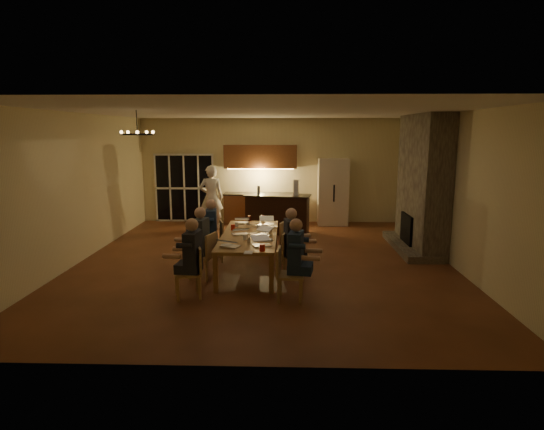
{
  "coord_description": "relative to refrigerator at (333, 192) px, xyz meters",
  "views": [
    {
      "loc": [
        0.48,
        -9.56,
        2.8
      ],
      "look_at": [
        0.17,
        0.3,
        0.98
      ],
      "focal_mm": 30.0,
      "sensor_mm": 36.0,
      "label": 1
    }
  ],
  "objects": [
    {
      "name": "floor",
      "position": [
        -1.9,
        -4.15,
        -1.0
      ],
      "size": [
        9.0,
        9.0,
        0.0
      ],
      "primitive_type": "plane",
      "color": "brown",
      "rests_on": "ground"
    },
    {
      "name": "back_wall",
      "position": [
        -1.9,
        0.37,
        0.6
      ],
      "size": [
        8.0,
        0.04,
        3.2
      ],
      "primitive_type": "cube",
      "color": "beige",
      "rests_on": "ground"
    },
    {
      "name": "left_wall",
      "position": [
        -5.92,
        -4.15,
        0.6
      ],
      "size": [
        0.04,
        9.0,
        3.2
      ],
      "primitive_type": "cube",
      "color": "beige",
      "rests_on": "ground"
    },
    {
      "name": "right_wall",
      "position": [
        2.12,
        -4.15,
        0.6
      ],
      "size": [
        0.04,
        9.0,
        3.2
      ],
      "primitive_type": "cube",
      "color": "beige",
      "rests_on": "ground"
    },
    {
      "name": "ceiling",
      "position": [
        -1.9,
        -4.15,
        2.22
      ],
      "size": [
        8.0,
        9.0,
        0.04
      ],
      "primitive_type": "cube",
      "color": "white",
      "rests_on": "back_wall"
    },
    {
      "name": "french_doors",
      "position": [
        -4.6,
        0.32,
        0.05
      ],
      "size": [
        1.86,
        0.08,
        2.1
      ],
      "primitive_type": "cube",
      "color": "black",
      "rests_on": "ground"
    },
    {
      "name": "fireplace",
      "position": [
        1.8,
        -2.95,
        0.6
      ],
      "size": [
        0.58,
        2.5,
        3.2
      ],
      "primitive_type": "cube",
      "color": "#6D6556",
      "rests_on": "ground"
    },
    {
      "name": "kitchenette",
      "position": [
        -2.2,
        0.05,
        0.2
      ],
      "size": [
        2.24,
        0.68,
        2.4
      ],
      "primitive_type": null,
      "color": "brown",
      "rests_on": "ground"
    },
    {
      "name": "refrigerator",
      "position": [
        0.0,
        0.0,
        0.0
      ],
      "size": [
        0.9,
        0.68,
        2.0
      ],
      "primitive_type": "cube",
      "color": "#EFE0C8",
      "rests_on": "ground"
    },
    {
      "name": "dining_table",
      "position": [
        -2.16,
        -4.76,
        -0.62
      ],
      "size": [
        1.1,
        2.83,
        0.75
      ],
      "primitive_type": "cube",
      "color": "#9E693F",
      "rests_on": "ground"
    },
    {
      "name": "bar_island",
      "position": [
        -1.65,
        -1.29,
        -0.46
      ],
      "size": [
        1.9,
        0.98,
        1.08
      ],
      "primitive_type": "cube",
      "rotation": [
        0.0,
        0.0,
        -0.17
      ],
      "color": "black",
      "rests_on": "ground"
    },
    {
      "name": "chair_left_near",
      "position": [
        -3.08,
        -6.36,
        -0.55
      ],
      "size": [
        0.55,
        0.55,
        0.89
      ],
      "primitive_type": null,
      "rotation": [
        0.0,
        0.0,
        -1.26
      ],
      "color": "tan",
      "rests_on": "ground"
    },
    {
      "name": "chair_left_mid",
      "position": [
        -3.03,
        -5.3,
        -0.55
      ],
      "size": [
        0.55,
        0.55,
        0.89
      ],
      "primitive_type": null,
      "rotation": [
        0.0,
        0.0,
        -1.85
      ],
      "color": "tan",
      "rests_on": "ground"
    },
    {
      "name": "chair_left_far",
      "position": [
        -3.02,
        -4.13,
        -0.55
      ],
      "size": [
        0.54,
        0.54,
        0.89
      ],
      "primitive_type": null,
      "rotation": [
        0.0,
        0.0,
        -1.29
      ],
      "color": "tan",
      "rests_on": "ground"
    },
    {
      "name": "chair_right_near",
      "position": [
        -1.34,
        -6.42,
        -0.55
      ],
      "size": [
        0.48,
        0.48,
        0.89
      ],
      "primitive_type": null,
      "rotation": [
        0.0,
        0.0,
        1.48
      ],
      "color": "tan",
      "rests_on": "ground"
    },
    {
      "name": "chair_right_mid",
      "position": [
        -1.23,
        -5.24,
        -0.55
      ],
      "size": [
        0.52,
        0.52,
        0.89
      ],
      "primitive_type": null,
      "rotation": [
        0.0,
        0.0,
        1.36
      ],
      "color": "tan",
      "rests_on": "ground"
    },
    {
      "name": "chair_right_far",
      "position": [
        -1.27,
        -4.17,
        -0.55
      ],
      "size": [
        0.56,
        0.56,
        0.89
      ],
      "primitive_type": null,
      "rotation": [
        0.0,
        0.0,
        1.24
      ],
      "color": "tan",
      "rests_on": "ground"
    },
    {
      "name": "person_left_near",
      "position": [
        -2.99,
        -6.34,
        -0.31
      ],
      "size": [
        0.66,
        0.66,
        1.38
      ],
      "primitive_type": null,
      "rotation": [
        0.0,
        0.0,
        -1.68
      ],
      "color": "#23252D",
      "rests_on": "ground"
    },
    {
      "name": "person_right_near",
      "position": [
        -1.25,
        -6.31,
        -0.31
      ],
      "size": [
        0.69,
        0.69,
        1.38
      ],
      "primitive_type": null,
      "rotation": [
        0.0,
        0.0,
        1.41
      ],
      "color": "navy",
      "rests_on": "ground"
    },
    {
      "name": "person_left_mid",
      "position": [
        -3.06,
        -5.21,
        -0.31
      ],
      "size": [
        0.69,
        0.69,
        1.38
      ],
      "primitive_type": null,
      "rotation": [
        0.0,
        0.0,
        -1.73
      ],
      "color": "#3B4046",
      "rests_on": "ground"
    },
    {
      "name": "person_right_mid",
      "position": [
        -1.32,
        -5.26,
        -0.31
      ],
      "size": [
        0.7,
        0.7,
        1.38
      ],
      "primitive_type": null,
      "rotation": [
        0.0,
        0.0,
        1.75
      ],
      "color": "#23252D",
      "rests_on": "ground"
    },
    {
      "name": "person_left_far",
      "position": [
        -3.03,
        -4.18,
        -0.31
      ],
      "size": [
        0.66,
        0.66,
        1.38
      ],
      "primitive_type": null,
      "rotation": [
        0.0,
        0.0,
        -1.46
      ],
      "color": "navy",
      "rests_on": "ground"
    },
    {
      "name": "standing_person",
      "position": [
        -3.57,
        -0.84,
        -0.07
      ],
      "size": [
        0.73,
        0.54,
        1.86
      ],
      "primitive_type": "imported",
      "rotation": [
        0.0,
        0.0,
        3.28
      ],
      "color": "white",
      "rests_on": "ground"
    },
    {
      "name": "chandelier",
      "position": [
        -4.25,
        -5.05,
        1.75
      ],
      "size": [
        0.63,
        0.63,
        0.03
      ],
      "primitive_type": "torus",
      "color": "black",
      "rests_on": "ceiling"
    },
    {
      "name": "laptop_a",
      "position": [
        -2.43,
        -5.76,
        -0.14
      ],
      "size": [
        0.41,
        0.39,
        0.23
      ],
      "primitive_type": null,
      "rotation": [
        0.0,
        0.0,
        2.73
      ],
      "color": "silver",
      "rests_on": "dining_table"
    },
    {
      "name": "laptop_b",
      "position": [
        -1.85,
        -5.68,
        -0.14
      ],
      "size": [
        0.39,
        0.37,
        0.23
      ],
      "primitive_type": null,
      "rotation": [
        0.0,
        0.0,
        0.33
      ],
      "color": "silver",
      "rests_on": "dining_table"
    },
    {
      "name": "laptop_c",
      "position": [
        -2.35,
        -4.76,
        -0.14
      ],
      "size": [
        0.39,
        0.36,
        0.23
      ],
      "primitive_type": null,
      "rotation": [
        0.0,
        0.0,
        3.44
      ],
      "color": "silver",
      "rests_on": "dining_table"
    },
    {
      "name": "laptop_d",
      "position": [
        -1.9,
        -4.86,
        -0.14
      ],
      "size": [
        0.42,
        0.41,
        0.23
      ],
      "primitive_type": null,
      "rotation": [
        0.0,
        0.0,
        -0.61
      ],
      "color": "silver",
      "rests_on": "dining_table"
    },
    {
      "name": "laptop_e",
      "position": [
        -2.42,
        -3.62,
        -0.14
      ],
      "size": [
        0.35,
        0.31,
        0.23
      ],
      "primitive_type": null,
      "rotation": [
        0.0,
        0.0,
        3.24
      ],
      "color": "silver",
      "rests_on": "dining_table"
    },
    {
      "name": "laptop_f",
      "position": [
        -1.84,
        -3.77,
        -0.14
      ],
      "size": [
        0.34,
        0.31,
        0.23
      ],
      "primitive_type": null,
      "rotation": [
        0.0,
        0.0,
        0.08
      ],
      "color": "silver",
      "rests_on": "dining_table"
    },
    {
      "name": "mug_front",
      "position": [
        -2.2,
        -5.24,
        -0.2
      ],
      "size": [
        0.07,
        0.07,
        0.1
      ],
      "primitive_type": "cylinder",
      "color": "white",
      "rests_on": "dining_table"
    },
    {
      "name": "mug_mid",
      "position": [
        -2.01,
        -4.24,
        -0.2
      ],
      "size": [
        0.07,
        0.07,
        0.1
      ],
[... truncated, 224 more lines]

